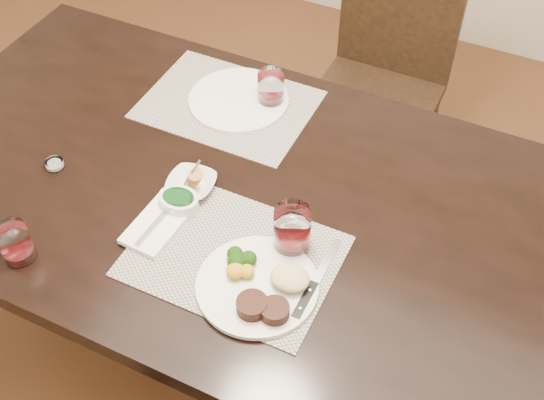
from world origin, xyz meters
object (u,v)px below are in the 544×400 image
at_px(dinner_plate, 262,286).
at_px(steak_knife, 310,291).
at_px(chair_far, 384,72).
at_px(far_plate, 239,100).
at_px(cracker_bowl, 191,184).
at_px(wine_glass_near, 292,232).

distance_m(dinner_plate, steak_knife, 0.10).
relative_size(chair_far, far_plate, 3.22).
xyz_separation_m(cracker_bowl, far_plate, (-0.05, 0.35, -0.01)).
xyz_separation_m(dinner_plate, wine_glass_near, (0.01, 0.14, 0.04)).
bearing_deg(steak_knife, cracker_bowl, 158.18).
distance_m(cracker_bowl, far_plate, 0.35).
xyz_separation_m(chair_far, cracker_bowl, (-0.19, -0.98, 0.27)).
xyz_separation_m(steak_knife, wine_glass_near, (-0.09, 0.10, 0.05)).
distance_m(steak_knife, cracker_bowl, 0.42).
height_order(chair_far, dinner_plate, chair_far).
bearing_deg(chair_far, wine_glass_near, -83.99).
bearing_deg(cracker_bowl, steak_knife, -22.21).
relative_size(chair_far, cracker_bowl, 6.98).
height_order(dinner_plate, far_plate, dinner_plate).
bearing_deg(wine_glass_near, cracker_bowl, 168.83).
relative_size(steak_knife, cracker_bowl, 1.86).
bearing_deg(far_plate, steak_knife, -49.07).
bearing_deg(chair_far, cracker_bowl, -100.91).
height_order(wine_glass_near, far_plate, wine_glass_near).
bearing_deg(steak_knife, chair_far, 100.30).
height_order(steak_knife, far_plate, same).
bearing_deg(wine_glass_near, steak_knife, -48.02).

